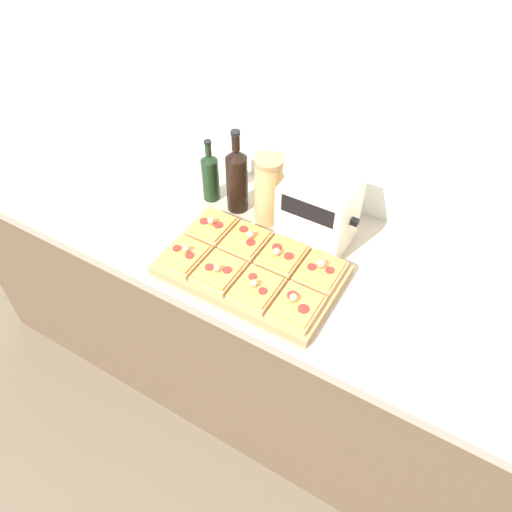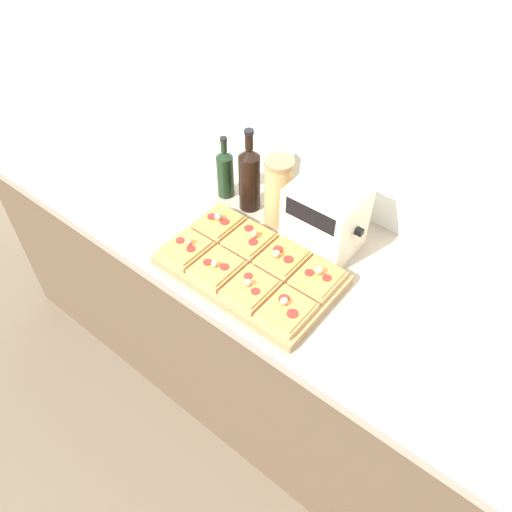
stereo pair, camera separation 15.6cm
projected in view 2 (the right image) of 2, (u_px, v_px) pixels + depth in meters
The scene contains 16 objects.
ground_plane at pixel (228, 445), 2.12m from camera, with size 12.00×12.00×0.00m, color brown.
wall_back at pixel (351, 117), 1.59m from camera, with size 6.00×0.06×2.50m.
kitchen_counter at pixel (276, 334), 1.97m from camera, with size 2.63×0.67×0.91m.
cutting_board at pixel (250, 269), 1.57m from camera, with size 0.55×0.33×0.03m, color #A37A4C.
pizza_slice_back_left at pixel (219, 222), 1.68m from camera, with size 0.12×0.15×0.05m.
pizza_slice_back_midleft at pixel (250, 240), 1.62m from camera, with size 0.12×0.15×0.05m.
pizza_slice_back_midright at pixel (282, 258), 1.56m from camera, with size 0.12×0.15×0.05m.
pizza_slice_back_right at pixel (318, 278), 1.50m from camera, with size 0.12×0.15×0.06m.
pizza_slice_front_left at pixel (186, 248), 1.59m from camera, with size 0.12×0.15×0.05m.
pizza_slice_front_midleft at pixel (217, 267), 1.53m from camera, with size 0.12×0.15×0.05m.
pizza_slice_front_midright at pixel (250, 288), 1.47m from camera, with size 0.12×0.15×0.05m.
pizza_slice_front_right at pixel (287, 310), 1.42m from camera, with size 0.12×0.15×0.05m.
olive_oil_bottle at pixel (225, 172), 1.79m from camera, with size 0.06×0.06×0.24m.
wine_bottle at pixel (249, 177), 1.72m from camera, with size 0.08×0.08×0.31m.
grain_jar_tall at pixel (278, 192), 1.66m from camera, with size 0.10×0.10×0.25m.
toaster_oven at pixel (325, 218), 1.59m from camera, with size 0.25×0.19×0.23m.
Camera 2 is at (0.66, -0.63, 2.08)m, focal length 35.00 mm.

